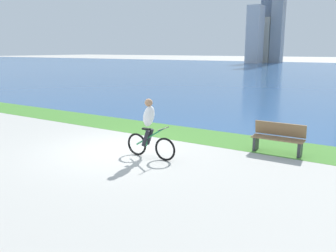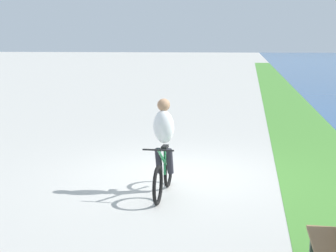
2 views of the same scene
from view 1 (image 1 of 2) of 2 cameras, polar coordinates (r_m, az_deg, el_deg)
ground_plane at (r=10.88m, az=-8.25°, el=-3.93°), size 300.00×300.00×0.00m
grass_strip_bayside at (r=13.21m, az=0.18°, el=-0.87°), size 120.00×2.05×0.01m
bay_water_surface at (r=51.31m, az=24.83°, el=7.85°), size 300.00×77.69×0.00m
cyclist_lead at (r=9.85m, az=-3.04°, el=-0.49°), size 1.63×0.52×1.70m
bench_near_path at (r=10.91m, az=17.50°, el=-1.89°), size 1.50×0.47×0.90m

